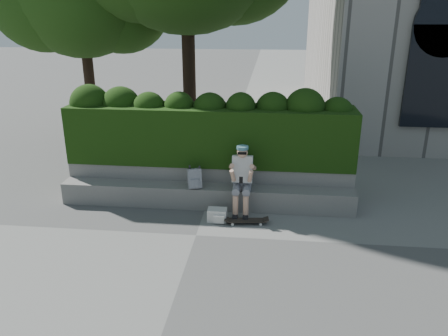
# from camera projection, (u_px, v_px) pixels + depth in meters

# --- Properties ---
(ground) EXTENTS (80.00, 80.00, 0.00)m
(ground) POSITION_uv_depth(u_px,v_px,m) (196.00, 235.00, 7.88)
(ground) COLOR slate
(ground) RESTS_ON ground
(bench_ledge) EXTENTS (6.00, 0.45, 0.45)m
(bench_ledge) POSITION_uv_depth(u_px,v_px,m) (206.00, 196.00, 8.97)
(bench_ledge) COLOR gray
(bench_ledge) RESTS_ON ground
(planter_wall) EXTENTS (6.00, 0.50, 0.75)m
(planter_wall) POSITION_uv_depth(u_px,v_px,m) (209.00, 181.00, 9.36)
(planter_wall) COLOR gray
(planter_wall) RESTS_ON ground
(hedge) EXTENTS (6.00, 1.00, 1.20)m
(hedge) POSITION_uv_depth(u_px,v_px,m) (210.00, 134.00, 9.24)
(hedge) COLOR black
(hedge) RESTS_ON planter_wall
(person) EXTENTS (0.40, 0.76, 1.38)m
(person) POSITION_uv_depth(u_px,v_px,m) (242.00, 177.00, 8.54)
(person) COLOR gray
(person) RESTS_ON ground
(skateboard) EXTENTS (0.77, 0.27, 0.08)m
(skateboard) POSITION_uv_depth(u_px,v_px,m) (246.00, 221.00, 8.29)
(skateboard) COLOR black
(skateboard) RESTS_ON ground
(backpack_plaid) EXTENTS (0.30, 0.23, 0.40)m
(backpack_plaid) POSITION_uv_depth(u_px,v_px,m) (195.00, 178.00, 8.75)
(backpack_plaid) COLOR #A4A4A8
(backpack_plaid) RESTS_ON bench_ledge
(backpack_ground) EXTENTS (0.37, 0.26, 0.24)m
(backpack_ground) POSITION_uv_depth(u_px,v_px,m) (217.00, 215.00, 8.40)
(backpack_ground) COLOR silver
(backpack_ground) RESTS_ON ground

